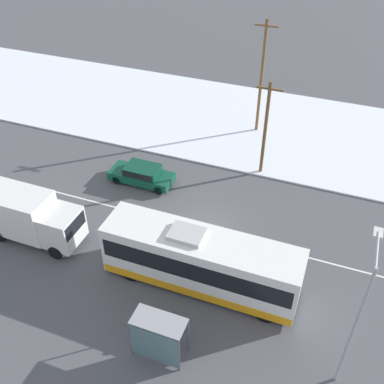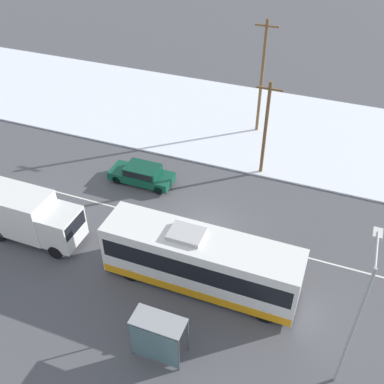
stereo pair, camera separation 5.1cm
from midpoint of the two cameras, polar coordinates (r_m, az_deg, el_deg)
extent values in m
plane|color=#4C4C51|center=(28.31, 1.68, -4.95)|extent=(120.00, 120.00, 0.00)
cube|color=silver|center=(39.23, 8.62, 8.26)|extent=(80.00, 14.08, 0.12)
cube|color=silver|center=(28.30, 1.68, -4.95)|extent=(60.00, 0.12, 0.00)
cube|color=white|center=(24.04, 1.07, -8.66)|extent=(10.60, 2.55, 3.06)
cube|color=black|center=(23.77, 1.08, -8.06)|extent=(10.18, 2.57, 1.16)
cube|color=orange|center=(24.97, 1.04, -10.64)|extent=(10.50, 2.57, 0.55)
cube|color=#B2B2B2|center=(23.06, -0.75, -5.34)|extent=(1.80, 1.40, 0.24)
cylinder|color=black|center=(23.74, 9.23, -15.05)|extent=(1.00, 0.28, 1.00)
cylinder|color=black|center=(25.19, 10.47, -11.12)|extent=(1.00, 0.28, 1.00)
cylinder|color=black|center=(25.41, -7.86, -10.17)|extent=(1.00, 0.28, 1.00)
cylinder|color=black|center=(26.76, -5.63, -6.82)|extent=(1.00, 0.28, 1.00)
cube|color=silver|center=(28.90, -21.43, -2.23)|extent=(4.44, 2.30, 2.69)
cube|color=silver|center=(27.33, -16.17, -4.32)|extent=(1.90, 2.18, 2.10)
cube|color=black|center=(26.59, -14.68, -4.18)|extent=(0.06, 1.96, 0.92)
cylinder|color=black|center=(27.51, -16.95, -7.33)|extent=(0.90, 0.26, 0.90)
cylinder|color=black|center=(28.62, -14.67, -4.67)|extent=(0.90, 0.26, 0.90)
cylinder|color=black|center=(30.81, -20.97, -2.67)|extent=(0.90, 0.26, 0.90)
cube|color=#0F4733|center=(32.11, -6.47, 2.01)|extent=(4.56, 1.80, 0.60)
cube|color=#0D3C2B|center=(31.73, -6.36, 2.81)|extent=(2.37, 1.66, 0.54)
cube|color=black|center=(31.73, -6.36, 2.82)|extent=(2.18, 1.69, 0.44)
cylinder|color=black|center=(32.34, -9.57, 1.53)|extent=(0.64, 0.22, 0.64)
cylinder|color=black|center=(33.44, -8.28, 3.04)|extent=(0.64, 0.22, 0.64)
cylinder|color=black|center=(31.05, -4.30, 0.26)|extent=(0.64, 0.22, 0.64)
cylinder|color=black|center=(32.19, -3.14, 1.87)|extent=(0.64, 0.22, 0.64)
cylinder|color=#23232D|center=(23.09, -3.08, -17.15)|extent=(0.11, 0.11, 0.74)
cylinder|color=#23232D|center=(23.03, -2.55, -17.32)|extent=(0.11, 0.11, 0.74)
cube|color=black|center=(22.51, -2.87, -16.26)|extent=(0.38, 0.21, 0.61)
sphere|color=#8E6647|center=(22.16, -2.90, -15.61)|extent=(0.26, 0.26, 0.26)
cylinder|color=black|center=(22.60, -3.45, -16.13)|extent=(0.10, 0.10, 0.58)
cylinder|color=black|center=(22.48, -2.28, -16.50)|extent=(0.10, 0.10, 0.58)
cube|color=gray|center=(20.95, -4.34, -16.06)|extent=(2.49, 1.20, 0.06)
cube|color=slate|center=(21.63, -4.85, -19.03)|extent=(2.39, 0.04, 2.16)
cylinder|color=#474C51|center=(22.56, -6.47, -15.82)|extent=(0.08, 0.08, 2.34)
cylinder|color=#474C51|center=(21.93, -0.54, -17.74)|extent=(0.08, 0.08, 2.34)
cylinder|color=#474C51|center=(22.01, -7.81, -17.98)|extent=(0.08, 0.08, 2.34)
cylinder|color=#474C51|center=(21.37, -1.71, -20.05)|extent=(0.08, 0.08, 2.34)
cylinder|color=#9EA3A8|center=(20.05, 19.71, -16.24)|extent=(0.14, 0.14, 7.45)
cylinder|color=#9EA3A8|center=(18.19, 22.37, -6.88)|extent=(0.10, 2.13, 0.10)
cube|color=silver|center=(19.04, 22.49, -4.88)|extent=(0.36, 0.60, 0.16)
cylinder|color=brown|center=(31.65, 9.23, 7.76)|extent=(0.24, 0.24, 7.15)
cube|color=brown|center=(30.24, 9.82, 12.79)|extent=(1.80, 0.12, 0.12)
cylinder|color=brown|center=(36.56, 8.75, 13.97)|extent=(0.24, 0.24, 9.24)
cube|color=brown|center=(35.11, 9.42, 20.11)|extent=(1.80, 0.12, 0.12)
camera|label=1|loc=(0.03, -90.05, -0.04)|focal=42.00mm
camera|label=2|loc=(0.03, 89.95, 0.04)|focal=42.00mm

